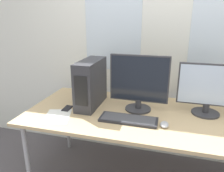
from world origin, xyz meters
name	(u,v)px	position (x,y,z in m)	size (l,w,h in m)	color
wall_back	(165,39)	(0.00, 1.08, 1.35)	(8.00, 0.07, 2.70)	silver
desk	(156,120)	(0.00, 0.47, 0.72)	(2.30, 0.95, 0.76)	tan
pc_tower	(91,83)	(-0.63, 0.54, 0.98)	(0.17, 0.47, 0.44)	#2D2D33
monitor_main	(139,83)	(-0.17, 0.55, 1.02)	(0.52, 0.24, 0.51)	#333338
monitor_right_near	(209,89)	(0.41, 0.62, 0.99)	(0.52, 0.24, 0.45)	#333338
keyboard	(128,119)	(-0.21, 0.31, 0.77)	(0.48, 0.18, 0.02)	#28282D
mouse	(164,125)	(0.08, 0.29, 0.77)	(0.07, 0.11, 0.03)	#B2B2B7
cell_phone	(67,108)	(-0.81, 0.39, 0.76)	(0.07, 0.13, 0.01)	black
paper_sheet_front	(57,116)	(-0.82, 0.22, 0.76)	(0.29, 0.34, 0.00)	white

